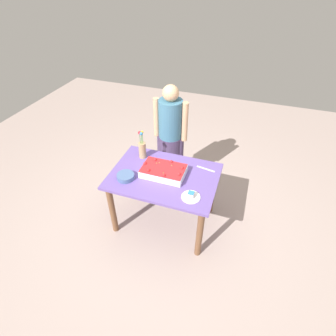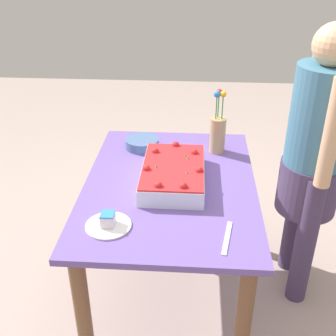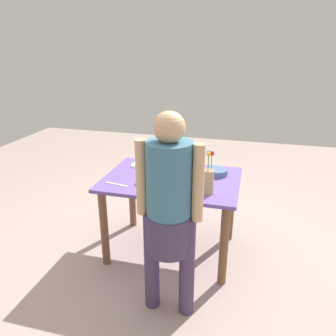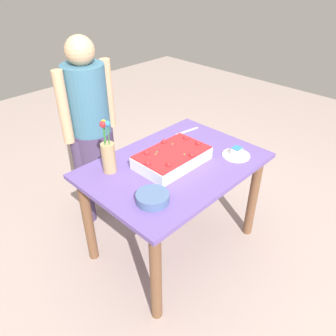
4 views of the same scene
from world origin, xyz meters
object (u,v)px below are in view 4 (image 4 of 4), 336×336
person_standing (90,124)px  sheet_cake (172,157)px  cake_knife (187,131)px  flower_vase (108,155)px  serving_plate_with_slice (236,154)px  fruit_bowl (153,198)px

person_standing → sheet_cake: bearing=12.3°
cake_knife → flower_vase: flower_vase is taller
serving_plate_with_slice → fruit_bowl: bearing=-3.9°
serving_plate_with_slice → person_standing: bearing=-60.7°
cake_knife → person_standing: bearing=-28.7°
serving_plate_with_slice → cake_knife: serving_plate_with_slice is taller
fruit_bowl → person_standing: person_standing is taller
sheet_cake → fruit_bowl: size_ratio=2.51×
sheet_cake → person_standing: bearing=-77.7°
sheet_cake → serving_plate_with_slice: (-0.38, 0.25, -0.03)m
serving_plate_with_slice → flower_vase: bearing=-33.1°
person_standing → cake_knife: bearing=51.5°
cake_knife → fruit_bowl: (0.79, 0.44, 0.02)m
cake_knife → person_standing: 0.75m
cake_knife → person_standing: (0.58, -0.46, 0.10)m
serving_plate_with_slice → flower_vase: 0.87m
person_standing → serving_plate_with_slice: bearing=29.3°
flower_vase → fruit_bowl: size_ratio=1.87×
sheet_cake → person_standing: 0.72m
flower_vase → person_standing: size_ratio=0.24×
flower_vase → fruit_bowl: (0.02, 0.42, -0.10)m
serving_plate_with_slice → person_standing: 1.10m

